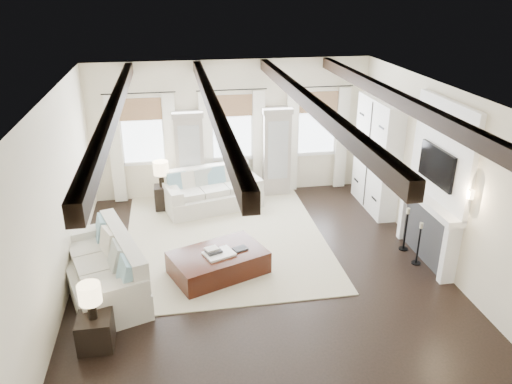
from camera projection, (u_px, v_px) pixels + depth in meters
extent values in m
plane|color=black|center=(260.00, 273.00, 8.91)|extent=(7.50, 7.50, 0.00)
cube|color=#F4E9CB|center=(232.00, 129.00, 11.68)|extent=(6.50, 0.04, 3.20)
cube|color=#F4E9CB|center=(328.00, 338.00, 4.89)|extent=(6.50, 0.04, 3.20)
cube|color=#F4E9CB|center=(56.00, 205.00, 7.78)|extent=(0.04, 7.50, 3.20)
cube|color=#F4E9CB|center=(441.00, 178.00, 8.79)|extent=(0.04, 7.50, 3.20)
cube|color=white|center=(261.00, 95.00, 7.66)|extent=(6.50, 7.50, 0.04)
cube|color=black|center=(114.00, 109.00, 7.36)|extent=(0.16, 7.40, 0.22)
cube|color=black|center=(212.00, 105.00, 7.59)|extent=(0.16, 7.40, 0.22)
cube|color=black|center=(308.00, 101.00, 7.82)|extent=(0.16, 7.40, 0.22)
cube|color=black|center=(394.00, 97.00, 8.05)|extent=(0.16, 7.40, 0.22)
cube|color=white|center=(142.00, 132.00, 11.31)|extent=(0.90, 0.03, 1.45)
cube|color=#8C6444|center=(140.00, 109.00, 11.05)|extent=(0.94, 0.04, 0.50)
cube|color=white|center=(116.00, 150.00, 11.28)|extent=(0.28, 0.08, 2.50)
cube|color=white|center=(171.00, 147.00, 11.47)|extent=(0.28, 0.08, 2.50)
cylinder|color=black|center=(138.00, 93.00, 10.86)|extent=(1.60, 0.02, 0.02)
cube|color=white|center=(232.00, 127.00, 11.64)|extent=(0.90, 0.03, 1.45)
cube|color=#8C6444|center=(232.00, 106.00, 11.37)|extent=(0.94, 0.04, 0.50)
cube|color=white|center=(206.00, 146.00, 11.60)|extent=(0.28, 0.08, 2.50)
cube|color=white|center=(259.00, 143.00, 11.79)|extent=(0.28, 0.08, 2.50)
cylinder|color=black|center=(232.00, 90.00, 11.18)|extent=(1.60, 0.02, 0.02)
cube|color=white|center=(317.00, 123.00, 11.96)|extent=(0.90, 0.03, 1.45)
cube|color=#8C6444|center=(318.00, 102.00, 11.69)|extent=(0.94, 0.04, 0.50)
cube|color=white|center=(292.00, 141.00, 11.92)|extent=(0.28, 0.08, 2.50)
cube|color=white|center=(342.00, 139.00, 12.11)|extent=(0.28, 0.08, 2.50)
cylinder|color=black|center=(320.00, 87.00, 11.50)|extent=(1.60, 0.02, 0.02)
cube|color=#B0A79C|center=(190.00, 159.00, 11.56)|extent=(0.64, 0.38, 2.00)
cube|color=#B2B7BA|center=(190.00, 156.00, 11.32)|extent=(0.48, 0.02, 1.40)
cube|color=#B0A79C|center=(187.00, 114.00, 11.14)|extent=(0.70, 0.42, 0.12)
cube|color=#B0A79C|center=(276.00, 154.00, 11.88)|extent=(0.64, 0.38, 2.00)
cube|color=#B2B7BA|center=(278.00, 151.00, 11.64)|extent=(0.48, 0.02, 1.40)
cube|color=#B0A79C|center=(277.00, 110.00, 11.46)|extent=(0.70, 0.42, 0.12)
cube|color=#2A292C|center=(428.00, 232.00, 9.19)|extent=(0.18, 1.50, 1.10)
cube|color=black|center=(426.00, 239.00, 9.25)|extent=(0.10, 0.90, 0.70)
cube|color=white|center=(450.00, 254.00, 8.44)|extent=(0.26, 0.14, 1.10)
cube|color=white|center=(407.00, 213.00, 9.93)|extent=(0.26, 0.14, 1.10)
cube|color=white|center=(429.00, 202.00, 8.94)|extent=(0.32, 1.90, 0.12)
cube|color=white|center=(443.00, 152.00, 8.59)|extent=(0.10, 1.90, 1.80)
cube|color=black|center=(437.00, 166.00, 8.68)|extent=(0.07, 1.10, 0.64)
cylinder|color=#FFD899|center=(471.00, 194.00, 7.77)|extent=(0.10, 0.10, 0.14)
cube|color=silver|center=(377.00, 155.00, 11.03)|extent=(0.40, 1.70, 2.50)
cube|color=black|center=(368.00, 156.00, 11.00)|extent=(0.01, 0.02, 2.40)
cube|color=#C0B799|center=(224.00, 235.00, 10.23)|extent=(3.92, 4.99, 0.02)
cube|color=silver|center=(213.00, 200.00, 11.37)|extent=(2.30, 1.46, 0.41)
cube|color=silver|center=(207.00, 176.00, 11.50)|extent=(2.02, 0.72, 0.51)
cube|color=silver|center=(172.00, 193.00, 10.89)|extent=(0.48, 0.95, 0.26)
cube|color=silver|center=(250.00, 180.00, 11.59)|extent=(0.48, 0.95, 0.26)
cube|color=silver|center=(188.00, 194.00, 11.00)|extent=(0.70, 0.73, 0.14)
cube|color=silver|center=(213.00, 190.00, 11.22)|extent=(0.70, 0.73, 0.14)
cube|color=silver|center=(238.00, 185.00, 11.44)|extent=(0.70, 0.73, 0.14)
cube|color=#6797A8|center=(177.00, 182.00, 11.06)|extent=(0.47, 0.32, 0.44)
cube|color=silver|center=(190.00, 180.00, 11.17)|extent=(0.47, 0.32, 0.44)
cube|color=beige|center=(203.00, 178.00, 11.29)|extent=(0.47, 0.32, 0.44)
cube|color=#6797A8|center=(216.00, 176.00, 11.40)|extent=(0.47, 0.32, 0.44)
cube|color=silver|center=(228.00, 174.00, 11.52)|extent=(0.47, 0.32, 0.44)
cube|color=beige|center=(240.00, 172.00, 11.63)|extent=(0.47, 0.32, 0.44)
cube|color=silver|center=(103.00, 280.00, 8.30)|extent=(1.71, 2.51, 0.44)
cube|color=silver|center=(123.00, 249.00, 8.28)|extent=(0.92, 2.15, 0.55)
cube|color=silver|center=(88.00, 236.00, 8.98)|extent=(1.02, 0.58, 0.28)
cube|color=silver|center=(115.00, 293.00, 7.35)|extent=(1.02, 0.58, 0.28)
cube|color=silver|center=(89.00, 249.00, 8.68)|extent=(0.82, 0.79, 0.15)
cube|color=silver|center=(97.00, 266.00, 8.16)|extent=(0.82, 0.79, 0.15)
cube|color=silver|center=(106.00, 285.00, 7.65)|extent=(0.82, 0.79, 0.15)
cube|color=#6797A8|center=(101.00, 229.00, 8.85)|extent=(0.37, 0.51, 0.48)
cube|color=silver|center=(108.00, 243.00, 8.41)|extent=(0.37, 0.51, 0.48)
cube|color=beige|center=(116.00, 257.00, 7.97)|extent=(0.37, 0.51, 0.48)
cube|color=#6797A8|center=(125.00, 274.00, 7.52)|extent=(0.37, 0.51, 0.48)
cube|color=black|center=(218.00, 263.00, 8.83)|extent=(1.86, 1.52, 0.42)
cube|color=white|center=(219.00, 254.00, 8.67)|extent=(0.60, 0.54, 0.04)
cube|color=#262628|center=(214.00, 251.00, 8.67)|extent=(0.31, 0.28, 0.04)
cube|color=beige|center=(212.00, 249.00, 8.68)|extent=(0.27, 0.24, 0.03)
cube|color=#262628|center=(240.00, 249.00, 8.84)|extent=(0.29, 0.26, 0.03)
cube|color=black|center=(96.00, 332.00, 7.06)|extent=(0.48, 0.48, 0.48)
cylinder|color=black|center=(92.00, 310.00, 6.91)|extent=(0.12, 0.12, 0.26)
cylinder|color=#F9D89E|center=(90.00, 293.00, 6.80)|extent=(0.32, 0.32, 0.28)
cube|color=black|center=(163.00, 198.00, 11.29)|extent=(0.38, 0.38, 0.56)
cylinder|color=black|center=(162.00, 180.00, 11.12)|extent=(0.13, 0.13, 0.28)
cylinder|color=#F9D89E|center=(161.00, 168.00, 11.01)|extent=(0.34, 0.34, 0.30)
cylinder|color=black|center=(416.00, 263.00, 9.21)|extent=(0.17, 0.17, 0.02)
cylinder|color=black|center=(418.00, 246.00, 9.07)|extent=(0.03, 0.03, 0.75)
cylinder|color=beige|center=(421.00, 225.00, 8.90)|extent=(0.06, 0.06, 0.11)
cylinder|color=black|center=(403.00, 249.00, 9.69)|extent=(0.18, 0.18, 0.02)
cylinder|color=black|center=(405.00, 231.00, 9.54)|extent=(0.03, 0.03, 0.78)
cylinder|color=beige|center=(408.00, 211.00, 9.37)|extent=(0.07, 0.07, 0.11)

